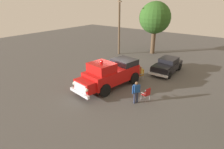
{
  "coord_description": "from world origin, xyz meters",
  "views": [
    {
      "loc": [
        9.5,
        -12.46,
        7.09
      ],
      "look_at": [
        0.3,
        -0.36,
        1.05
      ],
      "focal_mm": 30.73,
      "sensor_mm": 36.0,
      "label": 1
    }
  ],
  "objects_px": {
    "spectator_seated": "(140,73)",
    "lawn_chair_by_car": "(147,93)",
    "oak_tree_right": "(155,18)",
    "classic_hot_rod": "(167,65)",
    "utility_pole": "(119,25)",
    "vintage_fire_truck": "(110,74)",
    "lawn_chair_near_truck": "(141,73)",
    "lawn_chair_spare": "(108,66)",
    "spectator_standing": "(136,91)"
  },
  "relations": [
    {
      "from": "classic_hot_rod",
      "to": "lawn_chair_by_car",
      "type": "relative_size",
      "value": 4.3
    },
    {
      "from": "vintage_fire_truck",
      "to": "lawn_chair_spare",
      "type": "height_order",
      "value": "vintage_fire_truck"
    },
    {
      "from": "vintage_fire_truck",
      "to": "utility_pole",
      "type": "distance_m",
      "value": 10.87
    },
    {
      "from": "classic_hot_rod",
      "to": "lawn_chair_near_truck",
      "type": "xyz_separation_m",
      "value": [
        -1.21,
        -3.21,
        -0.16
      ]
    },
    {
      "from": "lawn_chair_spare",
      "to": "lawn_chair_by_car",
      "type": "bearing_deg",
      "value": -27.13
    },
    {
      "from": "vintage_fire_truck",
      "to": "spectator_standing",
      "type": "relative_size",
      "value": 3.71
    },
    {
      "from": "utility_pole",
      "to": "oak_tree_right",
      "type": "bearing_deg",
      "value": 41.91
    },
    {
      "from": "classic_hot_rod",
      "to": "vintage_fire_truck",
      "type": "bearing_deg",
      "value": -112.11
    },
    {
      "from": "oak_tree_right",
      "to": "utility_pole",
      "type": "xyz_separation_m",
      "value": [
        -3.49,
        -3.13,
        -0.91
      ]
    },
    {
      "from": "lawn_chair_near_truck",
      "to": "lawn_chair_spare",
      "type": "relative_size",
      "value": 1.0
    },
    {
      "from": "classic_hot_rod",
      "to": "lawn_chair_near_truck",
      "type": "distance_m",
      "value": 3.44
    },
    {
      "from": "lawn_chair_by_car",
      "to": "classic_hot_rod",
      "type": "bearing_deg",
      "value": 99.81
    },
    {
      "from": "vintage_fire_truck",
      "to": "lawn_chair_near_truck",
      "type": "distance_m",
      "value": 3.34
    },
    {
      "from": "lawn_chair_near_truck",
      "to": "spectator_seated",
      "type": "xyz_separation_m",
      "value": [
        -0.05,
        -0.12,
        0.11
      ]
    },
    {
      "from": "spectator_seated",
      "to": "spectator_standing",
      "type": "xyz_separation_m",
      "value": [
        1.93,
        -3.97,
        0.27
      ]
    },
    {
      "from": "lawn_chair_by_car",
      "to": "lawn_chair_spare",
      "type": "bearing_deg",
      "value": 152.87
    },
    {
      "from": "lawn_chair_spare",
      "to": "utility_pole",
      "type": "relative_size",
      "value": 0.14
    },
    {
      "from": "vintage_fire_truck",
      "to": "lawn_chair_spare",
      "type": "relative_size",
      "value": 6.09
    },
    {
      "from": "lawn_chair_spare",
      "to": "utility_pole",
      "type": "xyz_separation_m",
      "value": [
        -2.95,
        6.15,
        3.23
      ]
    },
    {
      "from": "lawn_chair_spare",
      "to": "classic_hot_rod",
      "type": "bearing_deg",
      "value": 33.61
    },
    {
      "from": "vintage_fire_truck",
      "to": "spectator_standing",
      "type": "xyz_separation_m",
      "value": [
        3.2,
        -1.08,
        -0.23
      ]
    },
    {
      "from": "lawn_chair_near_truck",
      "to": "lawn_chair_spare",
      "type": "height_order",
      "value": "same"
    },
    {
      "from": "vintage_fire_truck",
      "to": "classic_hot_rod",
      "type": "distance_m",
      "value": 6.74
    },
    {
      "from": "oak_tree_right",
      "to": "spectator_seated",
      "type": "bearing_deg",
      "value": -70.67
    },
    {
      "from": "classic_hot_rod",
      "to": "oak_tree_right",
      "type": "xyz_separation_m",
      "value": [
        -4.51,
        5.93,
        3.98
      ]
    },
    {
      "from": "lawn_chair_near_truck",
      "to": "utility_pole",
      "type": "bearing_deg",
      "value": 138.49
    },
    {
      "from": "vintage_fire_truck",
      "to": "spectator_seated",
      "type": "xyz_separation_m",
      "value": [
        1.27,
        2.89,
        -0.5
      ]
    },
    {
      "from": "lawn_chair_by_car",
      "to": "oak_tree_right",
      "type": "distance_m",
      "value": 14.28
    },
    {
      "from": "lawn_chair_near_truck",
      "to": "spectator_seated",
      "type": "bearing_deg",
      "value": -110.49
    },
    {
      "from": "spectator_seated",
      "to": "oak_tree_right",
      "type": "xyz_separation_m",
      "value": [
        -3.25,
        9.27,
        4.03
      ]
    },
    {
      "from": "classic_hot_rod",
      "to": "utility_pole",
      "type": "bearing_deg",
      "value": 160.73
    },
    {
      "from": "classic_hot_rod",
      "to": "oak_tree_right",
      "type": "height_order",
      "value": "oak_tree_right"
    },
    {
      "from": "spectator_seated",
      "to": "utility_pole",
      "type": "height_order",
      "value": "utility_pole"
    },
    {
      "from": "utility_pole",
      "to": "lawn_chair_near_truck",
      "type": "bearing_deg",
      "value": -41.51
    },
    {
      "from": "lawn_chair_near_truck",
      "to": "utility_pole",
      "type": "relative_size",
      "value": 0.14
    },
    {
      "from": "classic_hot_rod",
      "to": "lawn_chair_by_car",
      "type": "bearing_deg",
      "value": -80.19
    },
    {
      "from": "vintage_fire_truck",
      "to": "lawn_chair_spare",
      "type": "distance_m",
      "value": 3.87
    },
    {
      "from": "lawn_chair_near_truck",
      "to": "lawn_chair_spare",
      "type": "distance_m",
      "value": 3.84
    },
    {
      "from": "spectator_standing",
      "to": "oak_tree_right",
      "type": "xyz_separation_m",
      "value": [
        -5.18,
        13.24,
        3.76
      ]
    },
    {
      "from": "spectator_standing",
      "to": "spectator_seated",
      "type": "bearing_deg",
      "value": 115.91
    },
    {
      "from": "oak_tree_right",
      "to": "spectator_standing",
      "type": "bearing_deg",
      "value": -68.63
    },
    {
      "from": "lawn_chair_by_car",
      "to": "spectator_standing",
      "type": "distance_m",
      "value": 0.98
    },
    {
      "from": "spectator_seated",
      "to": "lawn_chair_near_truck",
      "type": "bearing_deg",
      "value": 69.51
    },
    {
      "from": "spectator_seated",
      "to": "utility_pole",
      "type": "xyz_separation_m",
      "value": [
        -6.74,
        6.13,
        3.12
      ]
    },
    {
      "from": "lawn_chair_by_car",
      "to": "spectator_standing",
      "type": "xyz_separation_m",
      "value": [
        -0.46,
        -0.78,
        0.37
      ]
    },
    {
      "from": "spectator_standing",
      "to": "vintage_fire_truck",
      "type": "bearing_deg",
      "value": 161.35
    },
    {
      "from": "lawn_chair_near_truck",
      "to": "utility_pole",
      "type": "distance_m",
      "value": 9.62
    },
    {
      "from": "spectator_seated",
      "to": "lawn_chair_by_car",
      "type": "bearing_deg",
      "value": -53.17
    },
    {
      "from": "lawn_chair_by_car",
      "to": "spectator_seated",
      "type": "bearing_deg",
      "value": 126.83
    },
    {
      "from": "spectator_seated",
      "to": "oak_tree_right",
      "type": "bearing_deg",
      "value": 109.33
    }
  ]
}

